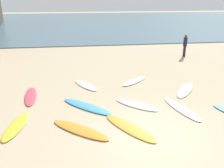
% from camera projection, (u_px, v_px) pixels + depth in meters
% --- Properties ---
extents(ground_plane, '(120.00, 120.00, 0.00)m').
position_uv_depth(ground_plane, '(154.00, 136.00, 7.90)').
color(ground_plane, '#C6B28E').
extents(ocean_water, '(120.00, 40.00, 0.08)m').
position_uv_depth(ocean_water, '(92.00, 22.00, 40.19)').
color(ocean_water, slate).
rests_on(ocean_water, ground_plane).
extents(surfboard_0, '(2.23, 2.16, 0.08)m').
position_uv_depth(surfboard_0, '(87.00, 106.00, 9.88)').
color(surfboard_0, '#47A2D6').
rests_on(surfboard_0, ground_plane).
extents(surfboard_1, '(1.85, 1.77, 0.06)m').
position_uv_depth(surfboard_1, '(137.00, 105.00, 10.05)').
color(surfboard_1, white).
rests_on(surfboard_1, ground_plane).
extents(surfboard_2, '(1.78, 2.34, 0.06)m').
position_uv_depth(surfboard_2, '(129.00, 128.00, 8.32)').
color(surfboard_2, gold).
rests_on(surfboard_2, ground_plane).
extents(surfboard_3, '(1.04, 2.37, 0.06)m').
position_uv_depth(surfboard_3, '(182.00, 109.00, 9.70)').
color(surfboard_3, white).
rests_on(surfboard_3, ground_plane).
extents(surfboard_4, '(0.79, 2.28, 0.07)m').
position_uv_depth(surfboard_4, '(31.00, 96.00, 10.89)').
color(surfboard_4, '#E04A55').
rests_on(surfboard_4, ground_plane).
extents(surfboard_5, '(1.78, 1.66, 0.08)m').
position_uv_depth(surfboard_5, '(134.00, 81.00, 12.75)').
color(surfboard_5, white).
rests_on(surfboard_5, ground_plane).
extents(surfboard_6, '(1.83, 2.16, 0.07)m').
position_uv_depth(surfboard_6, '(185.00, 90.00, 11.61)').
color(surfboard_6, silver).
rests_on(surfboard_6, ground_plane).
extents(surfboard_7, '(0.87, 2.07, 0.08)m').
position_uv_depth(surfboard_7, '(16.00, 126.00, 8.40)').
color(surfboard_7, yellow).
rests_on(surfboard_7, ground_plane).
extents(surfboard_9, '(1.44, 1.94, 0.07)m').
position_uv_depth(surfboard_9, '(86.00, 85.00, 12.19)').
color(surfboard_9, white).
rests_on(surfboard_9, ground_plane).
extents(surfboard_10, '(2.18, 1.95, 0.08)m').
position_uv_depth(surfboard_10, '(80.00, 130.00, 8.18)').
color(surfboard_10, orange).
rests_on(surfboard_10, ground_plane).
extents(beachgoer_near, '(0.32, 0.34, 1.64)m').
position_uv_depth(beachgoer_near, '(185.00, 45.00, 17.67)').
color(beachgoer_near, '#191E33').
rests_on(beachgoer_near, ground_plane).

